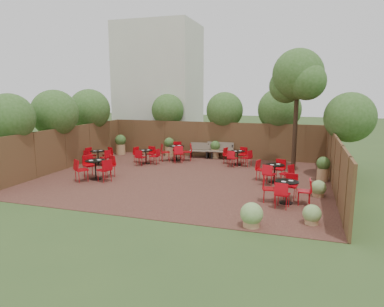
% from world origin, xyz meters
% --- Properties ---
extents(ground, '(80.00, 80.00, 0.00)m').
position_xyz_m(ground, '(0.00, 0.00, 0.00)').
color(ground, '#354F23').
rests_on(ground, ground).
extents(courtyard_paving, '(12.00, 10.00, 0.02)m').
position_xyz_m(courtyard_paving, '(0.00, 0.00, 0.01)').
color(courtyard_paving, '#371B16').
rests_on(courtyard_paving, ground).
extents(fence_back, '(12.00, 0.08, 2.00)m').
position_xyz_m(fence_back, '(0.00, 5.00, 1.00)').
color(fence_back, '#4E331D').
rests_on(fence_back, ground).
extents(fence_left, '(0.08, 10.00, 2.00)m').
position_xyz_m(fence_left, '(-6.00, 0.00, 1.00)').
color(fence_left, '#4E331D').
rests_on(fence_left, ground).
extents(fence_right, '(0.08, 10.00, 2.00)m').
position_xyz_m(fence_right, '(6.00, 0.00, 1.00)').
color(fence_right, '#4E331D').
rests_on(fence_right, ground).
extents(neighbour_building, '(5.00, 4.00, 8.00)m').
position_xyz_m(neighbour_building, '(-4.50, 8.00, 4.00)').
color(neighbour_building, beige).
rests_on(neighbour_building, ground).
extents(overhang_foliage, '(15.38, 10.49, 2.35)m').
position_xyz_m(overhang_foliage, '(-1.68, 2.87, 2.65)').
color(overhang_foliage, '#2E531B').
rests_on(overhang_foliage, ground).
extents(courtyard_tree, '(2.53, 2.43, 5.56)m').
position_xyz_m(courtyard_tree, '(4.42, 2.84, 4.25)').
color(courtyard_tree, black).
rests_on(courtyard_tree, courtyard_paving).
extents(park_bench_left, '(1.38, 0.53, 0.84)m').
position_xyz_m(park_bench_left, '(-0.54, 4.62, 0.45)').
color(park_bench_left, brown).
rests_on(park_bench_left, courtyard_paving).
extents(park_bench_right, '(1.48, 0.49, 0.91)m').
position_xyz_m(park_bench_right, '(0.48, 4.62, 0.49)').
color(park_bench_right, brown).
rests_on(park_bench_right, courtyard_paving).
extents(bistro_tables, '(10.89, 7.29, 0.95)m').
position_xyz_m(bistro_tables, '(-0.51, 0.86, 0.46)').
color(bistro_tables, black).
rests_on(bistro_tables, courtyard_paving).
extents(planters, '(11.63, 4.01, 1.17)m').
position_xyz_m(planters, '(-1.14, 3.72, 0.60)').
color(planters, '#A98154').
rests_on(planters, courtyard_paving).
extents(low_shrubs, '(2.43, 4.11, 0.68)m').
position_xyz_m(low_shrubs, '(4.48, -3.46, 0.32)').
color(low_shrubs, '#A98154').
rests_on(low_shrubs, courtyard_paving).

